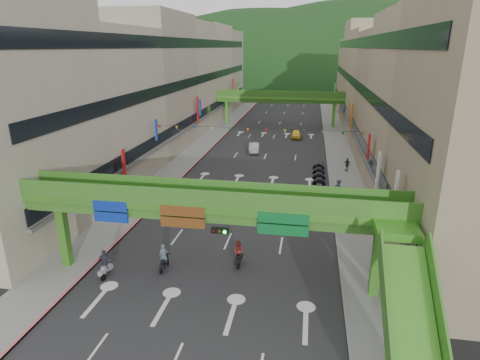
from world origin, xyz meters
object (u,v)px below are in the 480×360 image
(scooter_rider_near, at_px, (164,258))
(scooter_rider_mid, at_px, (239,253))
(car_yellow, at_px, (296,134))
(pedestrian_red, at_px, (387,271))
(car_silver, at_px, (254,148))
(overpass_near, at_px, (221,217))

(scooter_rider_near, distance_m, scooter_rider_mid, 5.53)
(car_yellow, xyz_separation_m, pedestrian_red, (8.16, -45.64, -0.00))
(car_silver, relative_size, car_yellow, 0.98)
(overpass_near, relative_size, scooter_rider_mid, 13.90)
(overpass_near, distance_m, pedestrian_red, 12.39)
(car_yellow, bearing_deg, overpass_near, -95.35)
(car_silver, bearing_deg, scooter_rider_near, -99.74)
(overpass_near, distance_m, car_yellow, 48.56)
(scooter_rider_near, relative_size, scooter_rider_mid, 1.02)
(scooter_rider_mid, bearing_deg, scooter_rider_near, -163.26)
(overpass_near, distance_m, car_silver, 37.20)
(pedestrian_red, bearing_deg, scooter_rider_mid, 172.67)
(overpass_near, height_order, car_yellow, overpass_near)
(scooter_rider_mid, xyz_separation_m, car_silver, (-3.62, 33.87, -0.31))
(scooter_rider_mid, height_order, pedestrian_red, scooter_rider_mid)
(pedestrian_red, bearing_deg, overpass_near, -172.52)
(scooter_rider_mid, bearing_deg, car_yellow, 86.92)
(car_yellow, distance_m, pedestrian_red, 46.37)
(car_silver, bearing_deg, scooter_rider_mid, -90.93)
(overpass_near, xyz_separation_m, pedestrian_red, (11.27, 2.62, -4.44))
(scooter_rider_near, height_order, car_yellow, scooter_rider_near)
(overpass_near, bearing_deg, car_yellow, 86.31)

